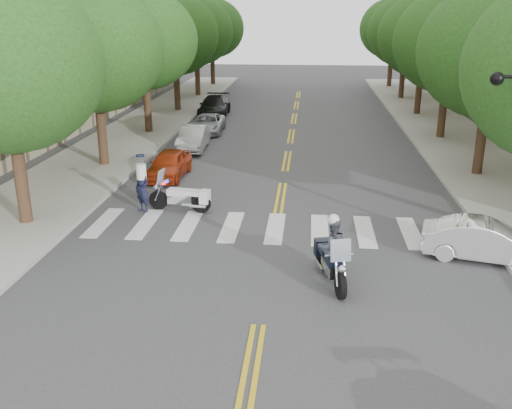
# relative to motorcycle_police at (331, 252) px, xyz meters

# --- Properties ---
(ground) EXTENTS (140.00, 140.00, 0.00)m
(ground) POSITION_rel_motorcycle_police_xyz_m (-1.80, -2.55, -0.90)
(ground) COLOR #38383A
(ground) RESTS_ON ground
(sidewalk_left) EXTENTS (5.00, 60.00, 0.15)m
(sidewalk_left) POSITION_rel_motorcycle_police_xyz_m (-11.30, 19.45, -0.83)
(sidewalk_left) COLOR #9E9991
(sidewalk_left) RESTS_ON ground
(sidewalk_right) EXTENTS (5.00, 60.00, 0.15)m
(sidewalk_right) POSITION_rel_motorcycle_police_xyz_m (7.70, 19.45, -0.83)
(sidewalk_right) COLOR #9E9991
(sidewalk_right) RESTS_ON ground
(tree_l_0) EXTENTS (6.40, 6.40, 8.45)m
(tree_l_0) POSITION_rel_motorcycle_police_xyz_m (-10.60, 3.45, 4.65)
(tree_l_0) COLOR #382316
(tree_l_0) RESTS_ON ground
(tree_l_1) EXTENTS (6.40, 6.40, 8.45)m
(tree_l_1) POSITION_rel_motorcycle_police_xyz_m (-10.60, 11.45, 4.65)
(tree_l_1) COLOR #382316
(tree_l_1) RESTS_ON ground
(tree_l_2) EXTENTS (6.40, 6.40, 8.45)m
(tree_l_2) POSITION_rel_motorcycle_police_xyz_m (-10.60, 19.45, 4.65)
(tree_l_2) COLOR #382316
(tree_l_2) RESTS_ON ground
(tree_l_3) EXTENTS (6.40, 6.40, 8.45)m
(tree_l_3) POSITION_rel_motorcycle_police_xyz_m (-10.60, 27.45, 4.65)
(tree_l_3) COLOR #382316
(tree_l_3) RESTS_ON ground
(tree_l_4) EXTENTS (6.40, 6.40, 8.45)m
(tree_l_4) POSITION_rel_motorcycle_police_xyz_m (-10.60, 35.45, 4.65)
(tree_l_4) COLOR #382316
(tree_l_4) RESTS_ON ground
(tree_l_5) EXTENTS (6.40, 6.40, 8.45)m
(tree_l_5) POSITION_rel_motorcycle_police_xyz_m (-10.60, 43.45, 4.65)
(tree_l_5) COLOR #382316
(tree_l_5) RESTS_ON ground
(tree_r_1) EXTENTS (6.40, 6.40, 8.45)m
(tree_r_1) POSITION_rel_motorcycle_police_xyz_m (7.00, 11.45, 4.65)
(tree_r_1) COLOR #382316
(tree_r_1) RESTS_ON ground
(tree_r_2) EXTENTS (6.40, 6.40, 8.45)m
(tree_r_2) POSITION_rel_motorcycle_police_xyz_m (7.00, 19.45, 4.65)
(tree_r_2) COLOR #382316
(tree_r_2) RESTS_ON ground
(tree_r_3) EXTENTS (6.40, 6.40, 8.45)m
(tree_r_3) POSITION_rel_motorcycle_police_xyz_m (7.00, 27.45, 4.65)
(tree_r_3) COLOR #382316
(tree_r_3) RESTS_ON ground
(tree_r_4) EXTENTS (6.40, 6.40, 8.45)m
(tree_r_4) POSITION_rel_motorcycle_police_xyz_m (7.00, 35.45, 4.65)
(tree_r_4) COLOR #382316
(tree_r_4) RESTS_ON ground
(tree_r_5) EXTENTS (6.40, 6.40, 8.45)m
(tree_r_5) POSITION_rel_motorcycle_police_xyz_m (7.00, 43.45, 4.65)
(tree_r_5) COLOR #382316
(tree_r_5) RESTS_ON ground
(motorcycle_police) EXTENTS (0.98, 2.46, 2.03)m
(motorcycle_police) POSITION_rel_motorcycle_police_xyz_m (0.00, 0.00, 0.00)
(motorcycle_police) COLOR black
(motorcycle_police) RESTS_ON ground
(motorcycle_parked) EXTENTS (2.44, 0.79, 1.58)m
(motorcycle_parked) POSITION_rel_motorcycle_police_xyz_m (-5.31, 5.42, -0.35)
(motorcycle_parked) COLOR black
(motorcycle_parked) RESTS_ON ground
(officer_standing) EXTENTS (0.78, 0.71, 1.78)m
(officer_standing) POSITION_rel_motorcycle_police_xyz_m (-6.87, 5.25, -0.01)
(officer_standing) COLOR #151831
(officer_standing) RESTS_ON ground
(convertible) EXTENTS (3.94, 2.13, 1.23)m
(convertible) POSITION_rel_motorcycle_police_xyz_m (4.70, 1.95, -0.29)
(convertible) COLOR white
(convertible) RESTS_ON ground
(parked_car_a) EXTENTS (1.61, 3.72, 1.25)m
(parked_car_a) POSITION_rel_motorcycle_police_xyz_m (-7.00, 9.94, -0.28)
(parked_car_a) COLOR #A73011
(parked_car_a) RESTS_ON ground
(parked_car_b) EXTENTS (1.48, 3.92, 1.28)m
(parked_car_b) POSITION_rel_motorcycle_police_xyz_m (-7.00, 15.45, -0.26)
(parked_car_b) COLOR #BEBEBE
(parked_car_b) RESTS_ON ground
(parked_car_c) EXTENTS (1.97, 4.07, 1.12)m
(parked_car_c) POSITION_rel_motorcycle_police_xyz_m (-7.00, 20.06, -0.34)
(parked_car_c) COLOR #B1B3B9
(parked_car_c) RESTS_ON ground
(parked_car_d) EXTENTS (2.14, 4.93, 1.41)m
(parked_car_d) POSITION_rel_motorcycle_police_xyz_m (-7.55, 25.95, -0.20)
(parked_car_d) COLOR black
(parked_car_d) RESTS_ON ground
(parked_car_e) EXTENTS (1.58, 3.49, 1.16)m
(parked_car_e) POSITION_rel_motorcycle_police_xyz_m (-8.10, 26.95, -0.32)
(parked_car_e) COLOR #939297
(parked_car_e) RESTS_ON ground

